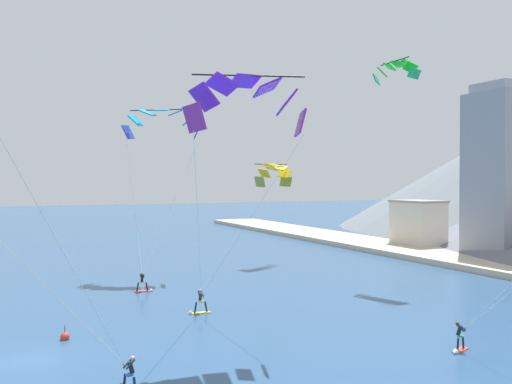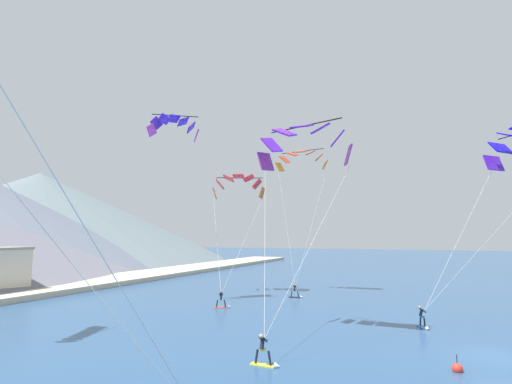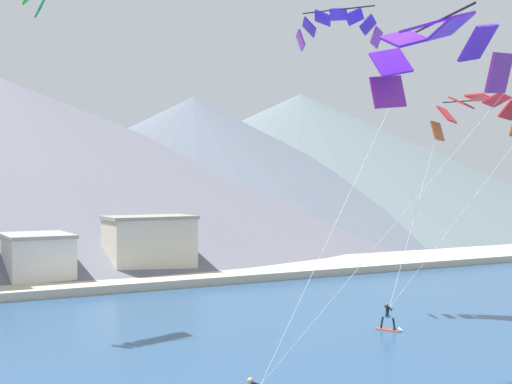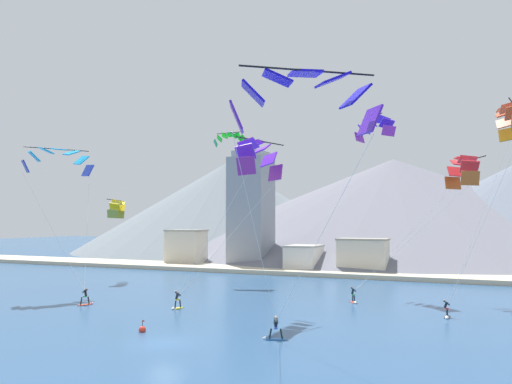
# 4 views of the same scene
# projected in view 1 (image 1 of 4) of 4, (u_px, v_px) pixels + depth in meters

# --- Properties ---
(ground_plane) EXTENTS (400.00, 400.00, 0.00)m
(ground_plane) POSITION_uv_depth(u_px,v_px,m) (29.00, 361.00, 30.71)
(ground_plane) COLOR navy
(kitesurfer_near_trail) EXTENTS (1.10, 1.75, 1.74)m
(kitesurfer_near_trail) POSITION_uv_depth(u_px,v_px,m) (459.00, 343.00, 32.44)
(kitesurfer_near_trail) COLOR #E54C33
(kitesurfer_near_trail) RESTS_ON ground
(kitesurfer_mid_center) EXTENTS (0.99, 1.77, 1.80)m
(kitesurfer_mid_center) POSITION_uv_depth(u_px,v_px,m) (144.00, 285.00, 49.84)
(kitesurfer_mid_center) COLOR #E54C33
(kitesurfer_mid_center) RESTS_ON ground
(kitesurfer_far_left) EXTENTS (1.76, 1.06, 1.73)m
(kitesurfer_far_left) POSITION_uv_depth(u_px,v_px,m) (127.00, 380.00, 26.34)
(kitesurfer_far_left) COLOR #337FDB
(kitesurfer_far_left) RESTS_ON ground
(kitesurfer_far_right) EXTENTS (0.64, 1.76, 1.83)m
(kitesurfer_far_right) POSITION_uv_depth(u_px,v_px,m) (198.00, 305.00, 41.75)
(kitesurfer_far_right) COLOR yellow
(kitesurfer_far_right) RESTS_ON ground
(parafoil_kite_mid_center) EXTENTS (10.71, 7.93, 15.82)m
(parafoil_kite_mid_center) POSITION_uv_depth(u_px,v_px,m) (162.00, 120.00, 58.61)
(parafoil_kite_mid_center) COLOR #2135A3
(parafoil_kite_far_right) EXTENTS (9.77, 7.78, 14.62)m
(parafoil_kite_far_right) POSITION_uv_depth(u_px,v_px,m) (247.00, 99.00, 33.74)
(parafoil_kite_far_right) COLOR #83268D
(parafoil_kite_distant_high_outer) EXTENTS (4.92, 2.65, 2.06)m
(parafoil_kite_distant_high_outer) POSITION_uv_depth(u_px,v_px,m) (396.00, 69.00, 55.17)
(parafoil_kite_distant_high_outer) COLOR #159D5E
(parafoil_kite_distant_low_drift) EXTENTS (4.12, 5.87, 2.78)m
(parafoil_kite_distant_low_drift) POSITION_uv_depth(u_px,v_px,m) (275.00, 173.00, 67.53)
(parafoil_kite_distant_low_drift) COLOR olive
(race_marker_buoy) EXTENTS (0.56, 0.56, 1.02)m
(race_marker_buoy) POSITION_uv_depth(u_px,v_px,m) (65.00, 337.00, 34.89)
(race_marker_buoy) COLOR red
(race_marker_buoy) RESTS_ON ground
(shore_building_quay_east) EXTENTS (7.18, 4.99, 6.94)m
(shore_building_quay_east) POSITION_uv_depth(u_px,v_px,m) (418.00, 225.00, 80.75)
(shore_building_quay_east) COLOR beige
(shore_building_quay_east) RESTS_ON ground
(highrise_tower) EXTENTS (7.00, 7.00, 21.65)m
(highrise_tower) POSITION_uv_depth(u_px,v_px,m) (502.00, 173.00, 69.97)
(highrise_tower) COLOR gray
(highrise_tower) RESTS_ON ground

